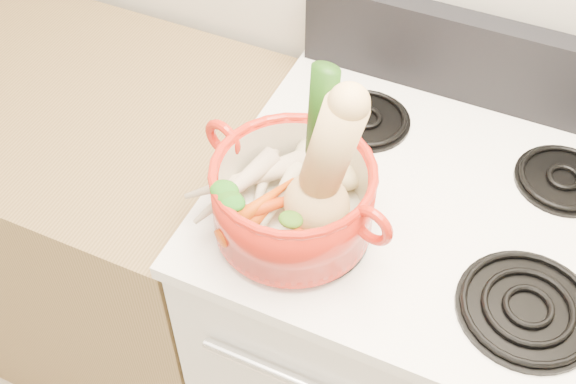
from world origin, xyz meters
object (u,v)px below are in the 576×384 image
at_px(stove_body, 405,342).
at_px(dutch_oven, 293,198).
at_px(squash, 319,165).
at_px(leek, 320,143).

bearing_deg(stove_body, dutch_oven, -141.72).
relative_size(dutch_oven, squash, 0.95).
bearing_deg(stove_body, squash, -134.57).
xyz_separation_m(dutch_oven, squash, (0.04, -0.00, 0.10)).
relative_size(squash, leek, 0.94).
bearing_deg(stove_body, leek, -143.12).
bearing_deg(dutch_oven, leek, 59.59).
height_order(stove_body, leek, leek).
distance_m(stove_body, leek, 0.72).
distance_m(squash, leek, 0.04).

